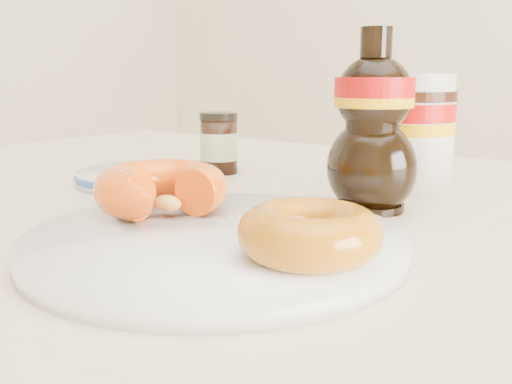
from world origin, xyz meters
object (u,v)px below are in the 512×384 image
Objects in this scene: donut_bitten at (161,188)px; syrup_bottle at (373,121)px; dark_jar at (219,144)px; dining_table at (309,301)px; plate at (215,241)px; blue_rim_saucer at (143,176)px; donut_whole at (310,233)px; nutella_jar at (412,129)px.

donut_bitten is 0.66× the size of syrup_bottle.
syrup_bottle is 2.15× the size of dark_jar.
dining_table is 0.18m from donut_bitten.
plate is 0.33m from dark_jar.
syrup_bottle is 0.26m from dark_jar.
donut_whole is at bearing -26.20° from blue_rim_saucer.
dining_table is at bearing 88.91° from plate.
donut_bitten is 0.71× the size of blue_rim_saucer.
dining_table is 9.09× the size of blue_rim_saucer.
donut_bitten is at bearing -112.52° from nutella_jar.
syrup_bottle is 1.08× the size of blue_rim_saucer.
donut_bitten is at bearing 168.46° from donut_whole.
donut_bitten is 0.88× the size of nutella_jar.
syrup_bottle is at bearing 78.74° from plate.
blue_rim_saucer is (-0.23, 0.15, 0.00)m from plate.
syrup_bottle is at bearing 56.11° from dining_table.
plate is 1.65× the size of syrup_bottle.
donut_whole is 0.54× the size of syrup_bottle.
dark_jar reaches higher than donut_bitten.
dark_jar is at bearing -170.97° from nutella_jar.
plate is at bearing 173.96° from donut_whole.
nutella_jar reaches higher than donut_bitten.
plate is 2.50× the size of donut_bitten.
plate is 0.09m from donut_bitten.
donut_whole reaches higher than blue_rim_saucer.
nutella_jar is at bearing 9.03° from dark_jar.
dining_table is 18.13× the size of dark_jar.
nutella_jar is 0.24m from dark_jar.
nutella_jar is at bearing 79.44° from dining_table.
donut_whole reaches higher than dining_table.
dark_jar reaches higher than plate.
dark_jar reaches higher than blue_rim_saucer.
plate is 3.56× the size of dark_jar.
dining_table is 12.73× the size of donut_bitten.
dining_table is at bearing 120.16° from donut_whole.
syrup_bottle is at bearing -16.29° from dark_jar.
dining_table is 0.25m from blue_rim_saucer.
donut_bitten is (-0.08, -0.11, 0.12)m from dining_table.
syrup_bottle reaches higher than dining_table.
plate is 0.20m from syrup_bottle.
nutella_jar is at bearing 99.86° from donut_whole.
nutella_jar reaches higher than plate.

